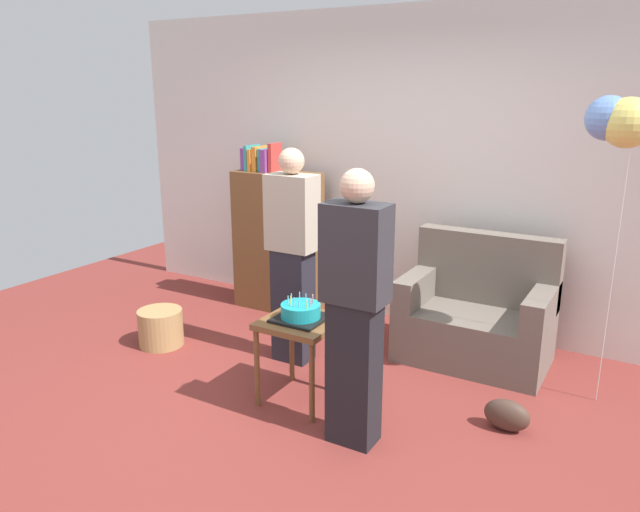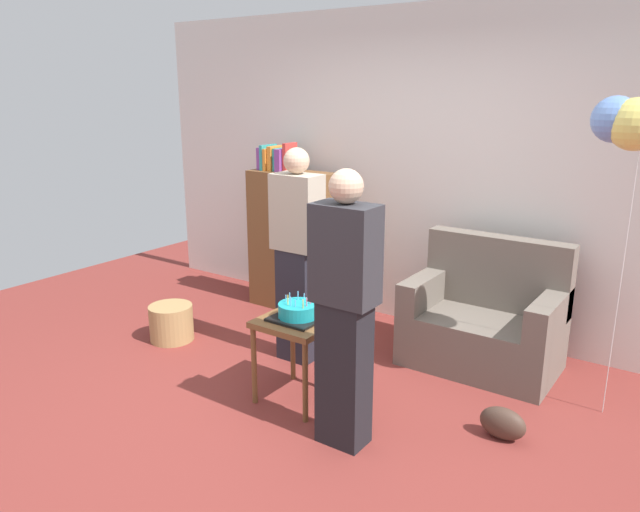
{
  "view_description": "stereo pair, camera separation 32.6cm",
  "coord_description": "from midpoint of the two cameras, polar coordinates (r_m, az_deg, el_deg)",
  "views": [
    {
      "loc": [
        1.88,
        -2.86,
        2.04
      ],
      "look_at": [
        -0.08,
        0.51,
        0.95
      ],
      "focal_mm": 33.95,
      "sensor_mm": 36.0,
      "label": 1
    },
    {
      "loc": [
        2.16,
        -2.69,
        2.04
      ],
      "look_at": [
        -0.08,
        0.51,
        0.95
      ],
      "focal_mm": 33.95,
      "sensor_mm": 36.0,
      "label": 2
    }
  ],
  "objects": [
    {
      "name": "wall_back",
      "position": [
        5.28,
        7.51,
        7.95
      ],
      "size": [
        6.0,
        0.1,
        2.7
      ],
      "primitive_type": "cube",
      "color": "silver",
      "rests_on": "ground_plane"
    },
    {
      "name": "person_holding_cake",
      "position": [
        3.42,
        0.59,
        -5.1
      ],
      "size": [
        0.36,
        0.22,
        1.63
      ],
      "rotation": [
        0.0,
        0.0,
        3.32
      ],
      "color": "black",
      "rests_on": "ground_plane"
    },
    {
      "name": "person_blowing_candles",
      "position": [
        4.51,
        -4.68,
        -0.0
      ],
      "size": [
        0.36,
        0.22,
        1.63
      ],
      "rotation": [
        0.0,
        0.0,
        -0.4
      ],
      "color": "#23232D",
      "rests_on": "ground_plane"
    },
    {
      "name": "ground_plane",
      "position": [
        3.99,
        -5.19,
        -15.21
      ],
      "size": [
        8.0,
        8.0,
        0.0
      ],
      "primitive_type": "plane",
      "color": "maroon"
    },
    {
      "name": "bookshelf",
      "position": [
        5.67,
        -5.68,
        1.62
      ],
      "size": [
        0.8,
        0.36,
        1.56
      ],
      "color": "brown",
      "rests_on": "ground_plane"
    },
    {
      "name": "handbag",
      "position": [
        3.96,
        14.91,
        -14.34
      ],
      "size": [
        0.28,
        0.14,
        0.2
      ],
      "primitive_type": "ellipsoid",
      "color": "#473328",
      "rests_on": "ground_plane"
    },
    {
      "name": "side_table",
      "position": [
        4.01,
        -4.16,
        -7.19
      ],
      "size": [
        0.48,
        0.48,
        0.58
      ],
      "color": "brown",
      "rests_on": "ground_plane"
    },
    {
      "name": "wicker_basket",
      "position": [
        5.17,
        -16.56,
        -6.51
      ],
      "size": [
        0.36,
        0.36,
        0.3
      ],
      "primitive_type": "cylinder",
      "color": "#A88451",
      "rests_on": "ground_plane"
    },
    {
      "name": "birthday_cake",
      "position": [
        3.96,
        -4.2,
        -5.35
      ],
      "size": [
        0.32,
        0.32,
        0.17
      ],
      "color": "black",
      "rests_on": "side_table"
    },
    {
      "name": "couch",
      "position": [
        4.78,
        12.68,
        -5.63
      ],
      "size": [
        1.1,
        0.7,
        0.96
      ],
      "color": "#6B6056",
      "rests_on": "ground_plane"
    },
    {
      "name": "balloon_bunch",
      "position": [
        3.97,
        24.3,
        11.52
      ],
      "size": [
        0.39,
        0.3,
        2.0
      ],
      "color": "silver",
      "rests_on": "ground_plane"
    }
  ]
}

